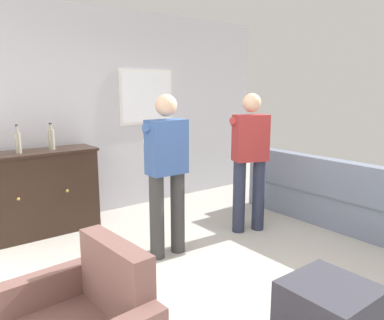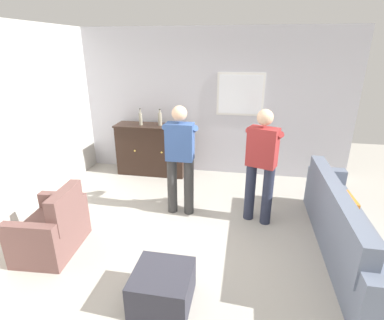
{
  "view_description": "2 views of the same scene",
  "coord_description": "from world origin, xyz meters",
  "px_view_note": "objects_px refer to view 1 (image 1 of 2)",
  "views": [
    {
      "loc": [
        -2.35,
        -2.23,
        1.74
      ],
      "look_at": [
        -0.14,
        0.66,
        1.04
      ],
      "focal_mm": 35.0,
      "sensor_mm": 36.0,
      "label": 1
    },
    {
      "loc": [
        0.62,
        -3.16,
        2.45
      ],
      "look_at": [
        -0.06,
        0.61,
        0.99
      ],
      "focal_mm": 28.0,
      "sensor_mm": 36.0,
      "label": 2
    }
  ],
  "objects_px": {
    "bottle_wine_green": "(51,139)",
    "ottoman": "(329,308)",
    "bottle_liquor_amber": "(18,142)",
    "person_standing_left": "(166,168)",
    "person_standing_right": "(250,156)",
    "sideboard_cabinet": "(38,193)",
    "couch": "(338,200)"
  },
  "relations": [
    {
      "from": "person_standing_left",
      "to": "person_standing_right",
      "type": "relative_size",
      "value": 1.0
    },
    {
      "from": "sideboard_cabinet",
      "to": "person_standing_left",
      "type": "height_order",
      "value": "person_standing_left"
    },
    {
      "from": "sideboard_cabinet",
      "to": "person_standing_right",
      "type": "bearing_deg",
      "value": -34.86
    },
    {
      "from": "couch",
      "to": "person_standing_right",
      "type": "xyz_separation_m",
      "value": [
        -1.02,
        0.58,
        0.61
      ]
    },
    {
      "from": "sideboard_cabinet",
      "to": "bottle_liquor_amber",
      "type": "relative_size",
      "value": 4.27
    },
    {
      "from": "ottoman",
      "to": "sideboard_cabinet",
      "type": "bearing_deg",
      "value": 109.04
    },
    {
      "from": "person_standing_left",
      "to": "ottoman",
      "type": "bearing_deg",
      "value": -83.59
    },
    {
      "from": "bottle_liquor_amber",
      "to": "person_standing_left",
      "type": "bearing_deg",
      "value": -51.72
    },
    {
      "from": "ottoman",
      "to": "bottle_liquor_amber",
      "type": "bearing_deg",
      "value": 112.1
    },
    {
      "from": "sideboard_cabinet",
      "to": "bottle_wine_green",
      "type": "height_order",
      "value": "bottle_wine_green"
    },
    {
      "from": "couch",
      "to": "ottoman",
      "type": "height_order",
      "value": "couch"
    },
    {
      "from": "person_standing_left",
      "to": "person_standing_right",
      "type": "distance_m",
      "value": 1.18
    },
    {
      "from": "bottle_wine_green",
      "to": "bottle_liquor_amber",
      "type": "distance_m",
      "value": 0.38
    },
    {
      "from": "bottle_wine_green",
      "to": "person_standing_left",
      "type": "xyz_separation_m",
      "value": [
        0.7,
        -1.41,
        -0.21
      ]
    },
    {
      "from": "bottle_wine_green",
      "to": "ottoman",
      "type": "xyz_separation_m",
      "value": [
        0.9,
        -3.2,
        -0.96
      ]
    },
    {
      "from": "bottle_wine_green",
      "to": "ottoman",
      "type": "height_order",
      "value": "bottle_wine_green"
    },
    {
      "from": "bottle_wine_green",
      "to": "ottoman",
      "type": "distance_m",
      "value": 3.46
    },
    {
      "from": "sideboard_cabinet",
      "to": "ottoman",
      "type": "relative_size",
      "value": 2.39
    },
    {
      "from": "bottle_liquor_amber",
      "to": "ottoman",
      "type": "height_order",
      "value": "bottle_liquor_amber"
    },
    {
      "from": "couch",
      "to": "bottle_liquor_amber",
      "type": "xyz_separation_m",
      "value": [
        -3.28,
        1.99,
        0.81
      ]
    },
    {
      "from": "bottle_liquor_amber",
      "to": "person_standing_right",
      "type": "height_order",
      "value": "person_standing_right"
    },
    {
      "from": "couch",
      "to": "bottle_wine_green",
      "type": "bearing_deg",
      "value": 145.09
    },
    {
      "from": "bottle_wine_green",
      "to": "ottoman",
      "type": "relative_size",
      "value": 0.55
    },
    {
      "from": "person_standing_right",
      "to": "bottle_liquor_amber",
      "type": "bearing_deg",
      "value": 148.0
    },
    {
      "from": "bottle_liquor_amber",
      "to": "ottoman",
      "type": "bearing_deg",
      "value": -67.9
    },
    {
      "from": "couch",
      "to": "ottoman",
      "type": "bearing_deg",
      "value": -149.56
    },
    {
      "from": "bottle_liquor_amber",
      "to": "ottoman",
      "type": "relative_size",
      "value": 0.56
    },
    {
      "from": "couch",
      "to": "person_standing_right",
      "type": "height_order",
      "value": "person_standing_right"
    },
    {
      "from": "person_standing_right",
      "to": "bottle_wine_green",
      "type": "bearing_deg",
      "value": 142.4
    },
    {
      "from": "bottle_wine_green",
      "to": "bottle_liquor_amber",
      "type": "bearing_deg",
      "value": -174.61
    },
    {
      "from": "sideboard_cabinet",
      "to": "person_standing_right",
      "type": "xyz_separation_m",
      "value": [
        2.08,
        -1.45,
        0.43
      ]
    },
    {
      "from": "sideboard_cabinet",
      "to": "couch",
      "type": "bearing_deg",
      "value": -33.15
    }
  ]
}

